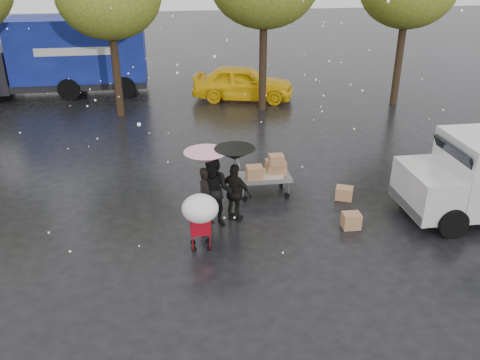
{
  "coord_description": "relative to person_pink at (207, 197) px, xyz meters",
  "views": [
    {
      "loc": [
        -1.56,
        -10.86,
        6.62
      ],
      "look_at": [
        0.2,
        1.0,
        0.96
      ],
      "focal_mm": 38.0,
      "sensor_mm": 36.0,
      "label": 1
    }
  ],
  "objects": [
    {
      "name": "yellow_taxi",
      "position": [
        2.63,
        11.11,
        -0.0
      ],
      "size": [
        4.87,
        2.93,
        1.55
      ],
      "primitive_type": "imported",
      "rotation": [
        0.0,
        0.0,
        1.31
      ],
      "color": "yellow",
      "rests_on": "ground"
    },
    {
      "name": "umbrella_black",
      "position": [
        0.73,
        0.09,
        1.08
      ],
      "size": [
        1.02,
        1.02,
        2.01
      ],
      "color": "#4C4C4C",
      "rests_on": "ground"
    },
    {
      "name": "person_black",
      "position": [
        0.73,
        0.09,
        0.01
      ],
      "size": [
        0.97,
        0.87,
        1.58
      ],
      "primitive_type": "imported",
      "rotation": [
        0.0,
        0.0,
        2.49
      ],
      "color": "black",
      "rests_on": "ground"
    },
    {
      "name": "box_ground_far",
      "position": [
        3.93,
        0.82,
        -0.6
      ],
      "size": [
        0.57,
        0.52,
        0.36
      ],
      "primitive_type": "cube",
      "rotation": [
        0.0,
        0.0,
        -0.43
      ],
      "color": "#91603F",
      "rests_on": "ground"
    },
    {
      "name": "umbrella_pink",
      "position": [
        0.0,
        0.0,
        1.07
      ],
      "size": [
        1.07,
        1.07,
        2.0
      ],
      "color": "#4C4C4C",
      "rests_on": "ground"
    },
    {
      "name": "person_middle",
      "position": [
        0.19,
        -0.07,
        0.14
      ],
      "size": [
        1.08,
        0.96,
        1.84
      ],
      "primitive_type": "imported",
      "rotation": [
        0.0,
        0.0,
        -0.34
      ],
      "color": "black",
      "rests_on": "ground"
    },
    {
      "name": "person_pink",
      "position": [
        0.0,
        0.0,
        0.0
      ],
      "size": [
        0.67,
        0.66,
        1.56
      ],
      "primitive_type": "imported",
      "rotation": [
        0.0,
        0.0,
        0.75
      ],
      "color": "black",
      "rests_on": "ground"
    },
    {
      "name": "vendor_cart",
      "position": [
        1.83,
        1.41,
        -0.06
      ],
      "size": [
        1.52,
        0.8,
        1.27
      ],
      "color": "slate",
      "rests_on": "ground"
    },
    {
      "name": "shopping_cart",
      "position": [
        -0.26,
        -1.25,
        0.28
      ],
      "size": [
        0.84,
        0.84,
        1.46
      ],
      "color": "#AF0A18",
      "rests_on": "ground"
    },
    {
      "name": "blue_truck",
      "position": [
        -5.57,
        13.33,
        0.98
      ],
      "size": [
        8.3,
        2.6,
        3.5
      ],
      "color": "navy",
      "rests_on": "ground"
    },
    {
      "name": "box_ground_near",
      "position": [
        3.58,
        -0.73,
        -0.58
      ],
      "size": [
        0.46,
        0.37,
        0.4
      ],
      "primitive_type": "cube",
      "rotation": [
        0.0,
        0.0,
        -0.03
      ],
      "color": "#91603F",
      "rests_on": "ground"
    },
    {
      "name": "ground",
      "position": [
        0.71,
        -0.52,
        -0.78
      ],
      "size": [
        90.0,
        90.0,
        0.0
      ],
      "primitive_type": "plane",
      "color": "black",
      "rests_on": "ground"
    }
  ]
}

